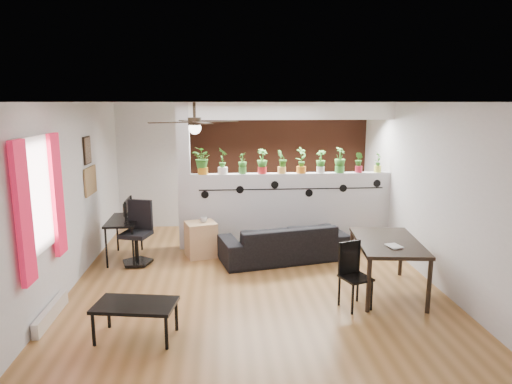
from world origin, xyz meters
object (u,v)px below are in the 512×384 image
object	(u,v)px
office_chair	(138,237)
potted_plant_5	(301,159)
potted_plant_0	(203,160)
potted_plant_1	(223,160)
potted_plant_4	(282,161)
potted_plant_2	(243,162)
potted_plant_3	(262,161)
dining_table	(388,246)
potted_plant_9	(378,161)
potted_plant_8	(359,162)
computer_desk	(124,223)
sofa	(284,242)
cube_shelf	(201,239)
potted_plant_7	(340,159)
cup	(203,220)
coffee_table	(135,307)
folding_chair	(352,269)
potted_plant_6	(321,161)
ceiling_fan	(195,124)

from	to	relation	value
office_chair	potted_plant_5	bearing A→B (deg)	15.10
potted_plant_0	potted_plant_1	bearing A→B (deg)	0.00
potted_plant_4	potted_plant_2	bearing A→B (deg)	180.00
potted_plant_3	dining_table	world-z (taller)	potted_plant_3
potted_plant_9	potted_plant_8	bearing A→B (deg)	180.00
potted_plant_2	computer_desk	world-z (taller)	potted_plant_2
potted_plant_4	office_chair	distance (m)	2.80
potted_plant_0	sofa	distance (m)	2.02
potted_plant_0	cube_shelf	size ratio (longest dim) A/B	0.81
potted_plant_8	office_chair	bearing A→B (deg)	-168.91
potted_plant_7	sofa	world-z (taller)	potted_plant_7
potted_plant_8	cup	distance (m)	2.98
potted_plant_8	computer_desk	size ratio (longest dim) A/B	0.39
potted_plant_0	potted_plant_4	world-z (taller)	potted_plant_0
potted_plant_1	office_chair	bearing A→B (deg)	-151.59
office_chair	coffee_table	distance (m)	2.50
folding_chair	potted_plant_6	bearing A→B (deg)	87.37
potted_plant_8	potted_plant_9	distance (m)	0.35
potted_plant_3	office_chair	world-z (taller)	potted_plant_3
dining_table	potted_plant_5	bearing A→B (deg)	110.81
potted_plant_6	computer_desk	size ratio (longest dim) A/B	0.43
cube_shelf	potted_plant_5	bearing A→B (deg)	-1.70
sofa	coffee_table	size ratio (longest dim) A/B	2.10
potted_plant_1	potted_plant_3	distance (m)	0.70
potted_plant_5	dining_table	distance (m)	2.52
cube_shelf	dining_table	size ratio (longest dim) A/B	0.41
potted_plant_5	computer_desk	xyz separation A→B (m)	(-3.07, -0.50, -0.98)
cube_shelf	dining_table	world-z (taller)	dining_table
cup	dining_table	distance (m)	3.09
potted_plant_0	dining_table	bearing A→B (deg)	-40.22
potted_plant_3	potted_plant_0	bearing A→B (deg)	-180.00
potted_plant_2	potted_plant_1	bearing A→B (deg)	-180.00
potted_plant_3	office_chair	xyz separation A→B (m)	(-2.10, -0.76, -1.13)
office_chair	folding_chair	xyz separation A→B (m)	(3.03, -1.83, 0.05)
potted_plant_6	potted_plant_9	bearing A→B (deg)	0.00
sofa	folding_chair	distance (m)	1.96
cube_shelf	computer_desk	size ratio (longest dim) A/B	0.62
potted_plant_6	sofa	size ratio (longest dim) A/B	0.20
folding_chair	computer_desk	bearing A→B (deg)	147.80
potted_plant_9	cup	bearing A→B (deg)	-171.27
potted_plant_2	cup	world-z (taller)	potted_plant_2
potted_plant_3	dining_table	distance (m)	2.82
potted_plant_4	coffee_table	xyz separation A→B (m)	(-2.05, -3.22, -1.20)
folding_chair	potted_plant_4	bearing A→B (deg)	102.74
potted_plant_1	cup	bearing A→B (deg)	-125.07
potted_plant_6	office_chair	size ratio (longest dim) A/B	0.40
ceiling_fan	dining_table	size ratio (longest dim) A/B	0.83
potted_plant_6	potted_plant_7	distance (m)	0.35
potted_plant_7	cup	distance (m)	2.67
sofa	cube_shelf	xyz separation A→B (m)	(-1.39, 0.26, 0.01)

